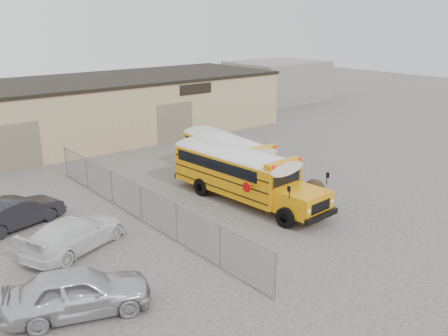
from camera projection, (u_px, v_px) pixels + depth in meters
ground at (275, 209)px, 25.28m from camera, size 120.00×120.00×0.00m
warehouse at (97, 108)px, 39.40m from camera, size 30.20×10.20×4.67m
chainlink_fence at (141, 203)px, 23.62m from camera, size 0.07×18.07×1.81m
distant_building_right at (277, 81)px, 56.91m from camera, size 10.00×8.00×4.40m
school_bus_left at (174, 150)px, 30.08m from camera, size 3.06×9.66×2.78m
school_bus_right at (188, 137)px, 33.68m from camera, size 3.39×9.28×2.66m
tarp_bundle at (314, 193)px, 25.27m from camera, size 1.25×1.19×1.51m
car_silver at (78, 292)px, 16.23m from camera, size 5.04×3.36×1.59m
car_white at (75, 234)px, 20.77m from camera, size 5.23×3.66×1.41m
car_dark at (17, 212)px, 22.99m from camera, size 4.58×2.58×1.43m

